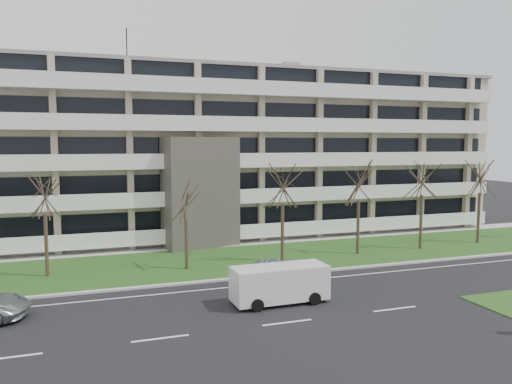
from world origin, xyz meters
name	(u,v)px	position (x,y,z in m)	size (l,w,h in m)	color
ground	(287,323)	(0.00, 0.00, 0.00)	(160.00, 160.00, 0.00)	black
grass_verge	(218,261)	(0.00, 13.00, 0.03)	(90.00, 10.00, 0.06)	#224517
curb	(238,278)	(0.00, 8.00, 0.06)	(90.00, 0.35, 0.12)	#B2B2AD
sidewalk	(201,246)	(0.00, 18.50, 0.04)	(90.00, 2.00, 0.08)	#B2B2AD
lane_edge_line	(246,286)	(0.00, 6.50, 0.01)	(90.00, 0.12, 0.01)	white
apartment_building	(184,153)	(-0.01, 25.32, 7.61)	(60.50, 15.10, 18.75)	#B6A48D
blue_sedan	(279,274)	(1.94, 5.94, 0.72)	(1.52, 4.37, 1.44)	#7C96D8
white_van	(281,281)	(0.83, 2.90, 1.19)	(5.17, 2.19, 1.99)	silver
tree_2	(44,189)	(-11.36, 12.52, 5.62)	(3.62, 3.62, 7.24)	#382B21
tree_3	(186,196)	(-2.57, 11.50, 4.99)	(3.21, 3.21, 6.42)	#382B21
tree_4	(283,181)	(4.33, 11.35, 5.85)	(3.76, 3.76, 7.52)	#382B21
tree_5	(359,180)	(10.77, 11.85, 5.75)	(3.70, 3.70, 7.40)	#382B21
tree_6	(422,174)	(16.51, 11.84, 6.09)	(3.92, 3.92, 7.83)	#382B21
tree_7	(480,173)	(22.71, 12.30, 6.01)	(3.86, 3.86, 7.73)	#382B21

